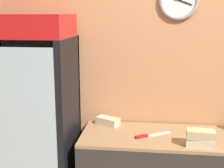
% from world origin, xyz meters
% --- Properties ---
extents(wall_back, '(5.20, 0.09, 2.70)m').
position_xyz_m(wall_back, '(-0.00, 1.18, 1.35)').
color(wall_back, tan).
rests_on(wall_back, ground_plane).
extents(beverage_cooler, '(0.76, 0.61, 1.86)m').
position_xyz_m(beverage_cooler, '(-1.42, 0.87, 1.01)').
color(beverage_cooler, black).
rests_on(beverage_cooler, ground_plane).
extents(sandwich_stack_bottom, '(0.22, 0.13, 0.07)m').
position_xyz_m(sandwich_stack_bottom, '(-0.02, 0.65, 0.92)').
color(sandwich_stack_bottom, beige).
rests_on(sandwich_stack_bottom, prep_counter).
extents(sandwich_stack_middle, '(0.21, 0.12, 0.07)m').
position_xyz_m(sandwich_stack_middle, '(-0.02, 0.65, 0.99)').
color(sandwich_stack_middle, tan).
rests_on(sandwich_stack_middle, sandwich_stack_bottom).
extents(sandwich_flat_right, '(0.23, 0.18, 0.07)m').
position_xyz_m(sandwich_flat_right, '(-0.77, 1.03, 0.92)').
color(sandwich_flat_right, beige).
rests_on(sandwich_flat_right, prep_counter).
extents(chefs_knife, '(0.30, 0.21, 0.02)m').
position_xyz_m(chefs_knife, '(-0.40, 0.80, 0.89)').
color(chefs_knife, silver).
rests_on(chefs_knife, prep_counter).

